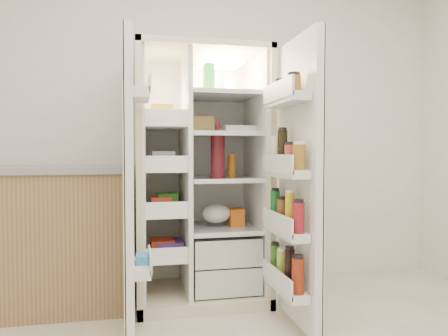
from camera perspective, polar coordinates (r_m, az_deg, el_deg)
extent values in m
cube|color=white|center=(3.49, -2.39, 6.69)|extent=(4.00, 0.02, 2.70)
cube|color=beige|center=(3.40, -4.07, -0.78)|extent=(0.92, 0.04, 1.80)
cube|color=beige|center=(3.04, -11.43, -1.17)|extent=(0.04, 0.70, 1.80)
cube|color=beige|center=(3.17, 4.67, -0.99)|extent=(0.04, 0.70, 1.80)
cube|color=beige|center=(3.15, -3.23, 15.11)|extent=(0.92, 0.70, 0.04)
cube|color=beige|center=(3.24, -3.17, -16.46)|extent=(0.92, 0.70, 0.08)
cube|color=white|center=(3.37, -4.00, -0.47)|extent=(0.84, 0.02, 1.68)
cube|color=white|center=(3.04, -10.87, -0.79)|extent=(0.02, 0.62, 1.68)
cube|color=white|center=(3.16, 4.16, -0.64)|extent=(0.02, 0.62, 1.68)
cube|color=white|center=(3.06, -5.24, -0.74)|extent=(0.03, 0.62, 1.68)
cube|color=silver|center=(3.20, -0.29, -13.95)|extent=(0.47, 0.52, 0.19)
cube|color=silver|center=(3.15, -0.29, -10.46)|extent=(0.47, 0.52, 0.19)
cube|color=#FFD18C|center=(3.21, -0.56, 13.76)|extent=(0.30, 0.30, 0.02)
cube|color=white|center=(3.12, -8.08, -11.26)|extent=(0.28, 0.58, 0.02)
cube|color=white|center=(3.07, -8.11, -5.81)|extent=(0.28, 0.58, 0.02)
cube|color=white|center=(3.04, -8.14, -0.20)|extent=(0.28, 0.58, 0.02)
cube|color=white|center=(3.04, -8.17, 5.45)|extent=(0.28, 0.58, 0.02)
cube|color=silver|center=(3.15, -0.37, -7.98)|extent=(0.49, 0.58, 0.01)
cube|color=silver|center=(3.10, -0.37, -1.42)|extent=(0.49, 0.58, 0.01)
cube|color=silver|center=(3.10, -0.37, 4.49)|extent=(0.49, 0.58, 0.02)
cube|color=silver|center=(3.12, -0.37, 9.63)|extent=(0.49, 0.58, 0.02)
cube|color=#BD361A|center=(3.11, -8.09, -10.19)|extent=(0.16, 0.20, 0.10)
cube|color=#2D8724|center=(3.06, -8.12, -4.51)|extent=(0.14, 0.18, 0.12)
cube|color=silver|center=(3.04, -8.14, 0.65)|extent=(0.20, 0.22, 0.07)
cube|color=yellow|center=(3.05, -8.18, 6.95)|extent=(0.15, 0.16, 0.14)
cube|color=#5A2E8B|center=(3.11, -8.08, -10.28)|extent=(0.18, 0.20, 0.09)
cube|color=#C33E22|center=(3.06, -8.12, -4.69)|extent=(0.14, 0.18, 0.10)
cube|color=silver|center=(3.04, -8.15, 1.12)|extent=(0.16, 0.16, 0.12)
sphere|color=orange|center=(3.12, -2.31, -15.53)|extent=(0.07, 0.07, 0.07)
sphere|color=orange|center=(3.18, -0.78, -15.23)|extent=(0.07, 0.07, 0.07)
sphere|color=orange|center=(3.16, 1.22, -15.32)|extent=(0.07, 0.07, 0.07)
sphere|color=orange|center=(3.26, -1.85, -14.75)|extent=(0.07, 0.07, 0.07)
sphere|color=orange|center=(3.26, 0.00, -14.75)|extent=(0.07, 0.07, 0.07)
sphere|color=orange|center=(3.25, 1.94, -14.83)|extent=(0.07, 0.07, 0.07)
sphere|color=orange|center=(3.19, -3.11, -15.13)|extent=(0.07, 0.07, 0.07)
ellipsoid|color=#3C7928|center=(3.17, -0.37, -10.12)|extent=(0.26, 0.24, 0.11)
cylinder|color=#460F16|center=(2.96, -0.86, 1.55)|extent=(0.10, 0.10, 0.31)
cylinder|color=#6B370B|center=(3.00, 1.04, 0.24)|extent=(0.06, 0.06, 0.17)
cube|color=green|center=(3.03, -2.06, 11.94)|extent=(0.07, 0.07, 0.20)
cylinder|color=white|center=(3.15, 0.98, 10.60)|extent=(0.11, 0.11, 0.10)
cylinder|color=#AE6B28|center=(3.20, 0.27, 10.44)|extent=(0.07, 0.07, 0.09)
cube|color=white|center=(3.10, 2.20, 5.17)|extent=(0.23, 0.10, 0.06)
cube|color=olive|center=(3.09, -3.36, 5.79)|extent=(0.20, 0.11, 0.12)
ellipsoid|color=silver|center=(3.12, -1.08, -6.65)|extent=(0.22, 0.20, 0.14)
cube|color=orange|center=(3.17, 1.58, -6.60)|extent=(0.11, 0.13, 0.13)
cube|color=white|center=(2.49, -12.64, -1.90)|extent=(0.05, 0.40, 1.72)
cube|color=beige|center=(2.49, -13.21, -1.91)|extent=(0.01, 0.40, 1.72)
cube|color=white|center=(2.57, -10.94, -13.07)|extent=(0.09, 0.32, 0.06)
cube|color=white|center=(2.50, -11.11, 9.61)|extent=(0.09, 0.32, 0.06)
cube|color=#338CCC|center=(2.56, -10.95, -12.43)|extent=(0.07, 0.12, 0.10)
cube|color=white|center=(2.59, 10.07, -1.72)|extent=(0.05, 0.58, 1.72)
cube|color=beige|center=(2.60, 10.58, -1.71)|extent=(0.01, 0.58, 1.72)
cube|color=white|center=(2.68, 8.23, -15.54)|extent=(0.11, 0.50, 0.05)
cube|color=white|center=(2.60, 8.27, -8.38)|extent=(0.11, 0.50, 0.05)
cube|color=white|center=(2.56, 8.31, -0.64)|extent=(0.11, 0.50, 0.05)
cube|color=white|center=(2.57, 8.37, 8.97)|extent=(0.11, 0.50, 0.05)
cylinder|color=maroon|center=(2.47, 9.92, -14.10)|extent=(0.07, 0.07, 0.20)
cylinder|color=black|center=(2.58, 8.80, -13.13)|extent=(0.06, 0.06, 0.22)
cylinder|color=#9BA637|center=(2.70, 7.79, -12.85)|extent=(0.06, 0.06, 0.18)
cylinder|color=#306923|center=(2.82, 6.86, -12.11)|extent=(0.06, 0.06, 0.19)
cylinder|color=maroon|center=(2.39, 9.97, -6.61)|extent=(0.07, 0.07, 0.17)
cylinder|color=gold|center=(2.51, 8.85, -5.74)|extent=(0.06, 0.06, 0.21)
cylinder|color=brown|center=(2.64, 7.82, -5.91)|extent=(0.07, 0.07, 0.16)
cylinder|color=#155C24|center=(2.75, 6.90, -5.13)|extent=(0.06, 0.06, 0.20)
cylinder|color=olive|center=(2.37, 10.02, 1.43)|extent=(0.07, 0.07, 0.14)
cylinder|color=#BB3031|center=(2.49, 8.89, 1.47)|extent=(0.07, 0.07, 0.14)
cylinder|color=black|center=(2.61, 7.87, 2.49)|extent=(0.06, 0.06, 0.23)
cylinder|color=#EEE2C4|center=(2.73, 6.93, 1.96)|extent=(0.06, 0.06, 0.18)
cylinder|color=brown|center=(2.47, 9.37, 11.00)|extent=(0.08, 0.08, 0.10)
cylinder|color=olive|center=(2.67, 7.61, 10.33)|extent=(0.08, 0.08, 0.10)
cube|color=olive|center=(3.25, -24.85, -8.81)|extent=(1.30, 0.67, 0.93)
cube|color=#99999F|center=(3.19, -24.98, -0.17)|extent=(1.35, 0.72, 0.04)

